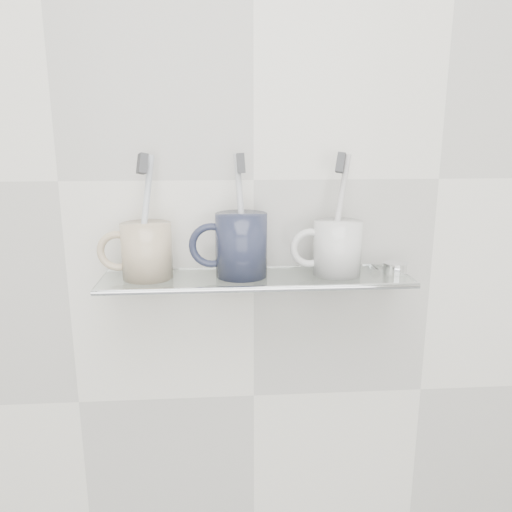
{
  "coord_description": "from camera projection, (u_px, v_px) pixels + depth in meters",
  "views": [
    {
      "loc": [
        -0.06,
        0.26,
        1.33
      ],
      "look_at": [
        -0.0,
        1.04,
        1.13
      ],
      "focal_mm": 35.0,
      "sensor_mm": 36.0,
      "label": 1
    }
  ],
  "objects": [
    {
      "name": "chrome_cap",
      "position": [
        395.0,
        268.0,
        0.83
      ],
      "size": [
        0.04,
        0.04,
        0.02
      ],
      "primitive_type": "cylinder",
      "color": "silver",
      "rests_on": "shelf_glass"
    },
    {
      "name": "bracket_left",
      "position": [
        131.0,
        280.0,
        0.84
      ],
      "size": [
        0.02,
        0.03,
        0.02
      ],
      "primitive_type": "cylinder",
      "rotation": [
        1.57,
        0.0,
        0.0
      ],
      "color": "silver",
      "rests_on": "wall_back"
    },
    {
      "name": "bristles_right",
      "position": [
        341.0,
        163.0,
        0.78
      ],
      "size": [
        0.02,
        0.03,
        0.04
      ],
      "primitive_type": "cube",
      "rotation": [
        -0.22,
        0.11,
        -0.33
      ],
      "color": "#3F4043",
      "rests_on": "toothbrush_right"
    },
    {
      "name": "mug_center",
      "position": [
        241.0,
        245.0,
        0.8
      ],
      "size": [
        0.1,
        0.1,
        0.1
      ],
      "primitive_type": "cylinder",
      "rotation": [
        0.0,
        0.0,
        0.23
      ],
      "color": "#1E263D",
      "rests_on": "shelf_glass"
    },
    {
      "name": "mug_left_handle",
      "position": [
        118.0,
        251.0,
        0.79
      ],
      "size": [
        0.07,
        0.01,
        0.07
      ],
      "primitive_type": "torus",
      "rotation": [
        1.57,
        0.0,
        0.0
      ],
      "color": "beige",
      "rests_on": "mug_left"
    },
    {
      "name": "bracket_right",
      "position": [
        374.0,
        275.0,
        0.87
      ],
      "size": [
        0.02,
        0.03,
        0.02
      ],
      "primitive_type": "cylinder",
      "rotation": [
        1.57,
        0.0,
        0.0
      ],
      "color": "silver",
      "rests_on": "wall_back"
    },
    {
      "name": "toothbrush_left",
      "position": [
        145.0,
        216.0,
        0.78
      ],
      "size": [
        0.04,
        0.06,
        0.19
      ],
      "primitive_type": "cylinder",
      "rotation": [
        -0.18,
        0.19,
        0.35
      ],
      "color": "silver",
      "rests_on": "mug_left"
    },
    {
      "name": "bristles_left",
      "position": [
        142.0,
        164.0,
        0.76
      ],
      "size": [
        0.02,
        0.03,
        0.04
      ],
      "primitive_type": "cube",
      "rotation": [
        -0.18,
        0.19,
        0.35
      ],
      "color": "#3F4043",
      "rests_on": "toothbrush_left"
    },
    {
      "name": "mug_left",
      "position": [
        147.0,
        251.0,
        0.79
      ],
      "size": [
        0.1,
        0.1,
        0.09
      ],
      "primitive_type": "cylinder",
      "rotation": [
        0.0,
        0.0,
        0.24
      ],
      "color": "beige",
      "rests_on": "shelf_glass"
    },
    {
      "name": "toothbrush_right",
      "position": [
        339.0,
        213.0,
        0.8
      ],
      "size": [
        0.04,
        0.04,
        0.19
      ],
      "primitive_type": "cylinder",
      "rotation": [
        -0.22,
        0.11,
        -0.33
      ],
      "color": "beige",
      "rests_on": "mug_right"
    },
    {
      "name": "mug_right_handle",
      "position": [
        310.0,
        248.0,
        0.81
      ],
      "size": [
        0.07,
        0.01,
        0.07
      ],
      "primitive_type": "torus",
      "rotation": [
        1.57,
        0.0,
        0.0
      ],
      "color": "white",
      "rests_on": "mug_right"
    },
    {
      "name": "mug_center_handle",
      "position": [
        212.0,
        245.0,
        0.8
      ],
      "size": [
        0.07,
        0.01,
        0.07
      ],
      "primitive_type": "torus",
      "rotation": [
        1.57,
        0.0,
        0.0
      ],
      "color": "#1E263D",
      "rests_on": "mug_center"
    },
    {
      "name": "mug_right",
      "position": [
        337.0,
        248.0,
        0.81
      ],
      "size": [
        0.1,
        0.1,
        0.09
      ],
      "primitive_type": "cylinder",
      "rotation": [
        0.0,
        0.0,
        -0.24
      ],
      "color": "white",
      "rests_on": "shelf_glass"
    },
    {
      "name": "toothbrush_center",
      "position": [
        241.0,
        214.0,
        0.79
      ],
      "size": [
        0.02,
        0.03,
        0.19
      ],
      "primitive_type": "cylinder",
      "rotation": [
        -0.1,
        -0.07,
        0.01
      ],
      "color": "silver",
      "rests_on": "mug_center"
    },
    {
      "name": "shelf_rail",
      "position": [
        259.0,
        289.0,
        0.76
      ],
      "size": [
        0.5,
        0.01,
        0.01
      ],
      "primitive_type": "cylinder",
      "rotation": [
        0.0,
        1.57,
        0.0
      ],
      "color": "silver",
      "rests_on": "shelf_glass"
    },
    {
      "name": "shelf_glass",
      "position": [
        256.0,
        279.0,
        0.81
      ],
      "size": [
        0.5,
        0.12,
        0.01
      ],
      "primitive_type": "cube",
      "color": "silver",
      "rests_on": "wall_back"
    },
    {
      "name": "bristles_center",
      "position": [
        241.0,
        163.0,
        0.77
      ],
      "size": [
        0.01,
        0.02,
        0.03
      ],
      "primitive_type": "cube",
      "rotation": [
        -0.1,
        -0.07,
        0.01
      ],
      "color": "#3F4043",
      "rests_on": "toothbrush_center"
    },
    {
      "name": "wall_back",
      "position": [
        254.0,
        180.0,
        0.83
      ],
      "size": [
        2.5,
        0.0,
        2.5
      ],
      "primitive_type": "plane",
      "rotation": [
        1.57,
        0.0,
        0.0
      ],
      "color": "silver",
      "rests_on": "ground"
    }
  ]
}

